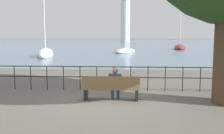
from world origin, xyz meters
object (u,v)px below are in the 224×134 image
Objects in this scene: park_bench at (111,88)px; sailboat_1 at (179,48)px; seated_person_left at (115,82)px; sailboat_3 at (45,54)px; harbor_lighthouse at (125,19)px; sailboat_2 at (125,51)px.

sailboat_1 is (10.54, 40.31, -0.15)m from park_bench.
sailboat_3 is (-9.49, 20.55, -0.33)m from seated_person_left.
harbor_lighthouse is at bearing 72.11° from sailboat_3.
seated_person_left is at bearing -89.49° from harbor_lighthouse.
sailboat_3 is at bearing 114.38° from park_bench.
park_bench is at bearing -66.65° from sailboat_2.
seated_person_left is 28.17m from sailboat_2.
sailboat_1 reaches higher than seated_person_left.
sailboat_1 is at bearing 75.35° from park_bench.
harbor_lighthouse is at bearing 90.51° from seated_person_left.
harbor_lighthouse is (-1.10, 125.01, 11.49)m from seated_person_left.
sailboat_3 is 105.47m from harbor_lighthouse.
sailboat_3 is (-9.35, 20.63, -0.12)m from park_bench.
harbor_lighthouse is (-11.50, 84.78, 11.85)m from sailboat_1.
harbor_lighthouse is at bearing 114.46° from sailboat_2.
seated_person_left is 0.05× the size of harbor_lighthouse.
sailboat_1 is 0.91× the size of sailboat_2.
park_bench is 0.21× the size of sailboat_3.
sailboat_1 is 0.82× the size of sailboat_3.
seated_person_left is at bearing -78.51° from sailboat_3.
harbor_lighthouse is at bearing 105.87° from sailboat_1.
harbor_lighthouse is (8.39, 104.47, 11.82)m from sailboat_3.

